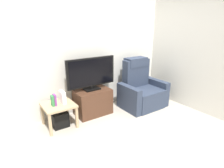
% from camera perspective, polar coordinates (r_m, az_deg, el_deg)
% --- Properties ---
extents(ground_plane, '(6.40, 6.40, 0.00)m').
position_cam_1_polar(ground_plane, '(3.45, 2.54, -13.77)').
color(ground_plane, '#B2A899').
extents(wall_back, '(6.40, 0.06, 2.60)m').
position_cam_1_polar(wall_back, '(3.93, -7.30, 10.31)').
color(wall_back, silver).
rests_on(wall_back, ground).
extents(wall_side, '(0.06, 4.48, 2.60)m').
position_cam_1_polar(wall_side, '(4.37, 23.22, 9.81)').
color(wall_side, silver).
rests_on(wall_side, ground).
extents(tv_stand, '(0.71, 0.46, 0.53)m').
position_cam_1_polar(tv_stand, '(3.92, -5.85, -5.42)').
color(tv_stand, '#4C2D1E').
rests_on(tv_stand, ground).
extents(television, '(1.04, 0.20, 0.66)m').
position_cam_1_polar(television, '(3.73, -6.29, 3.31)').
color(television, black).
rests_on(television, tv_stand).
extents(recliner_armchair, '(0.98, 0.78, 1.08)m').
position_cam_1_polar(recliner_armchair, '(4.30, 8.87, -1.81)').
color(recliner_armchair, '#2D384C').
rests_on(recliner_armchair, ground).
extents(side_table, '(0.54, 0.54, 0.44)m').
position_cam_1_polar(side_table, '(3.54, -15.95, -6.91)').
color(side_table, tan).
rests_on(side_table, ground).
extents(subwoofer_box, '(0.28, 0.28, 0.28)m').
position_cam_1_polar(subwoofer_box, '(3.64, -15.64, -10.20)').
color(subwoofer_box, black).
rests_on(subwoofer_box, ground).
extents(book_leftmost, '(0.04, 0.10, 0.19)m').
position_cam_1_polar(book_leftmost, '(3.43, -17.65, -4.90)').
color(book_leftmost, '#388C4C').
rests_on(book_leftmost, side_table).
extents(book_middle, '(0.03, 0.10, 0.20)m').
position_cam_1_polar(book_middle, '(3.44, -16.99, -4.66)').
color(book_middle, purple).
rests_on(book_middle, side_table).
extents(game_console, '(0.07, 0.20, 0.22)m').
position_cam_1_polar(game_console, '(3.50, -14.87, -3.88)').
color(game_console, white).
rests_on(game_console, side_table).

